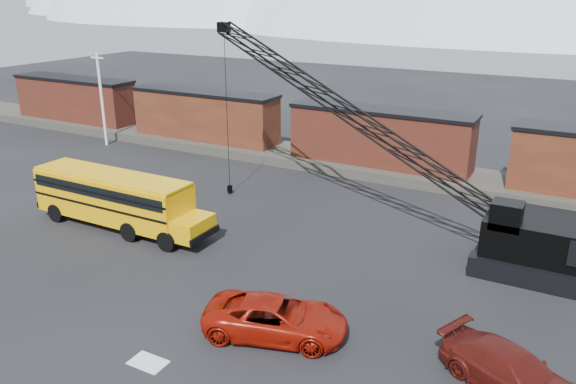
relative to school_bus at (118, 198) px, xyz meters
name	(u,v)px	position (x,y,z in m)	size (l,w,h in m)	color
ground	(203,309)	(9.55, -4.88, -1.79)	(160.00, 160.00, 0.00)	black
gravel_berm	(378,168)	(9.55, 17.12, -1.44)	(120.00, 5.00, 0.70)	#48443B
boxcar_west_far	(75,99)	(-22.45, 17.12, 0.97)	(13.70, 3.10, 4.17)	#501C16
boxcar_west_near	(205,115)	(-6.45, 17.12, 0.97)	(13.70, 3.10, 4.17)	#421A12
boxcar_mid	(380,137)	(9.55, 17.12, 0.97)	(13.70, 3.10, 4.17)	#501C16
utility_pole	(102,98)	(-14.45, 13.12, 2.36)	(1.40, 0.24, 8.00)	silver
snow_patch	(148,362)	(10.05, -8.88, -1.78)	(1.40, 0.90, 0.02)	silver
school_bus	(118,198)	(0.00, 0.00, 0.00)	(11.65, 2.65, 3.19)	#E29E04
red_pickup	(276,318)	(13.32, -5.06, -1.00)	(2.62, 5.69, 1.58)	#921207
maroon_suv	(512,372)	(22.04, -4.06, -1.05)	(2.10, 5.16, 1.50)	#4B110D
crawler_crane	(361,121)	(12.00, 6.76, 4.44)	(22.53, 4.64, 11.36)	black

